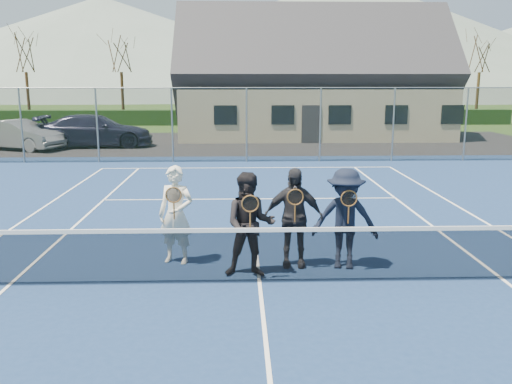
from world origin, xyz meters
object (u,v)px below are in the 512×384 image
(clubhouse, at_px, (312,68))
(player_a, at_px, (176,215))
(player_c, at_px, (293,217))
(tennis_net, at_px, (260,253))
(car_b, at_px, (19,135))
(car_c, at_px, (96,131))
(player_b, at_px, (250,225))
(player_d, at_px, (345,219))

(clubhouse, bearing_deg, player_a, -103.45)
(player_c, bearing_deg, tennis_net, -127.12)
(car_b, bearing_deg, player_a, -128.40)
(car_c, height_order, player_b, player_b)
(player_c, bearing_deg, clubhouse, 81.74)
(player_a, xyz_separation_m, player_c, (2.12, -0.24, -0.00))
(clubhouse, xyz_separation_m, player_c, (-3.36, -23.16, -3.07))
(player_b, bearing_deg, clubhouse, 80.04)
(car_c, bearing_deg, player_b, -161.69)
(clubhouse, bearing_deg, player_b, -99.96)
(car_b, bearing_deg, tennis_net, -126.30)
(clubhouse, bearing_deg, car_b, -157.13)
(player_c, distance_m, player_d, 0.92)
(car_b, height_order, player_a, player_a)
(car_b, relative_size, player_d, 2.41)
(car_b, distance_m, car_c, 3.54)
(tennis_net, xyz_separation_m, player_d, (1.54, 0.71, 0.38))
(player_c, bearing_deg, player_d, -8.40)
(player_c, xyz_separation_m, player_d, (0.91, -0.13, -0.00))
(tennis_net, height_order, player_d, player_d)
(player_b, xyz_separation_m, player_d, (1.69, 0.34, -0.00))
(car_b, bearing_deg, player_b, -126.13)
(car_c, bearing_deg, player_a, -164.66)
(car_b, height_order, player_d, player_d)
(tennis_net, height_order, player_b, player_b)
(player_b, height_order, player_d, same)
(car_b, xyz_separation_m, player_d, (12.36, -17.04, 0.21))
(car_c, xyz_separation_m, player_b, (7.30, -18.46, 0.12))
(car_c, relative_size, tennis_net, 0.47)
(car_b, bearing_deg, car_c, -49.90)
(tennis_net, bearing_deg, car_b, 121.35)
(player_b, bearing_deg, player_a, 151.58)
(player_a, relative_size, player_d, 1.00)
(player_a, xyz_separation_m, player_d, (3.02, -0.38, -0.00))
(tennis_net, xyz_separation_m, player_b, (-0.15, 0.36, 0.38))
(car_b, distance_m, player_a, 19.10)
(player_a, height_order, player_d, same)
(player_c, relative_size, player_d, 1.00)
(clubhouse, height_order, player_b, clubhouse)
(tennis_net, bearing_deg, car_c, 111.58)
(car_b, distance_m, player_c, 20.42)
(car_c, relative_size, player_d, 3.08)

